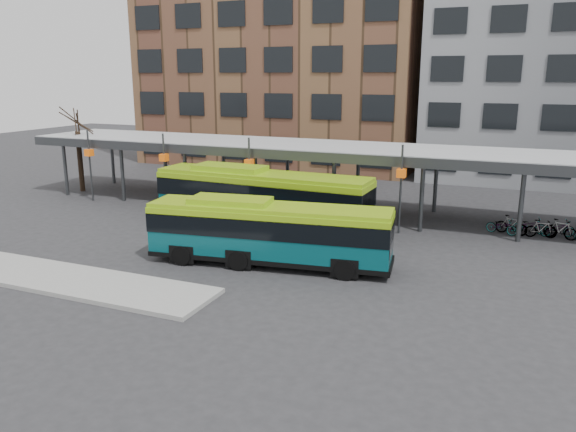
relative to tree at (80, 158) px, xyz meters
The scene contains 8 objects.
ground 21.77m from the tree, 33.69° to the right, with size 120.00×120.00×0.00m, color #28282B.
boarding_island 19.67m from the tree, 50.19° to the right, with size 14.00×3.00×0.18m, color gray.
canopy 18.03m from the tree, ahead, with size 40.00×6.53×4.80m.
tree is the anchor object (origin of this frame).
building_brick 23.18m from the tree, 68.20° to the left, with size 26.00×14.00×22.00m, color brown.
bus_front 21.96m from the tree, 26.39° to the right, with size 11.10×3.79×3.00m.
bus_rear 17.11m from the tree, 13.71° to the right, with size 12.39×3.07×3.40m.
bike_rack 31.43m from the tree, ahead, with size 6.53×1.65×1.04m.
Camera 1 is at (11.85, -19.65, 8.32)m, focal length 35.00 mm.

